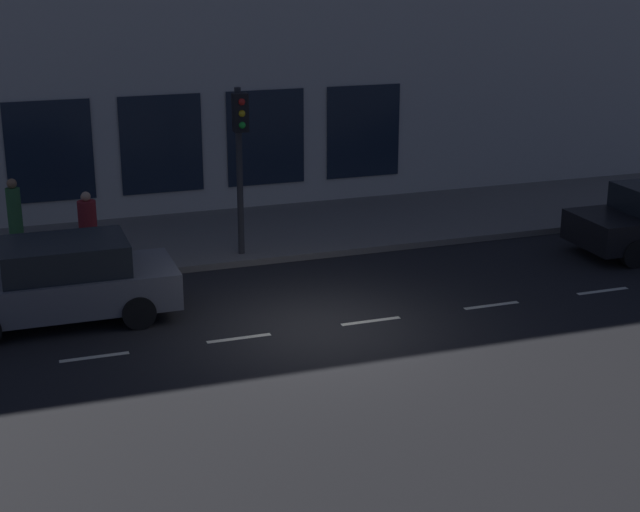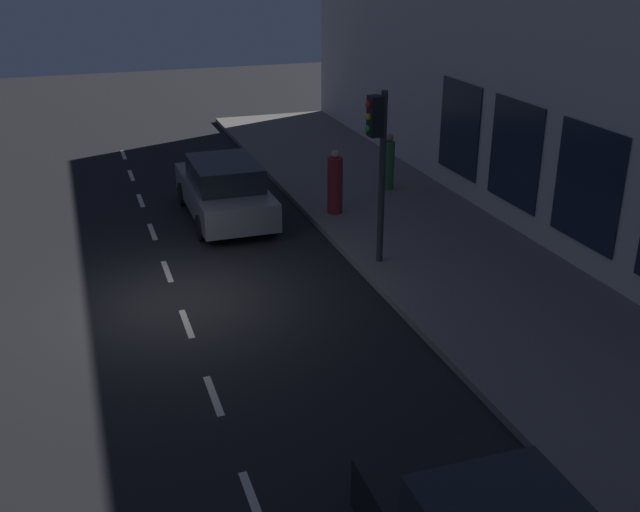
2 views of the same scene
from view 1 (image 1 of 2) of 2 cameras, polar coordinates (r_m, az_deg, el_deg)
ground_plane at (r=18.24m, az=0.09°, el=-4.24°), size 60.00×60.00×0.00m
sidewalk at (r=23.88m, az=-4.86°, el=1.24°), size 4.50×32.00×0.15m
building_facade at (r=25.61m, az=-6.51°, el=10.04°), size 0.65×32.00×6.92m
lane_centre_line at (r=18.56m, az=3.01°, el=-3.84°), size 0.12×27.20×0.01m
traffic_light at (r=21.45m, az=-4.73°, el=6.68°), size 0.49×0.32×3.78m
parked_car_0 at (r=18.94m, az=-15.10°, el=-1.47°), size 1.95×4.46×1.58m
pedestrian_0 at (r=21.57m, az=-13.48°, el=1.34°), size 0.55×0.55×1.68m
pedestrian_1 at (r=23.56m, az=-17.53°, el=2.33°), size 0.38×0.38×1.61m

